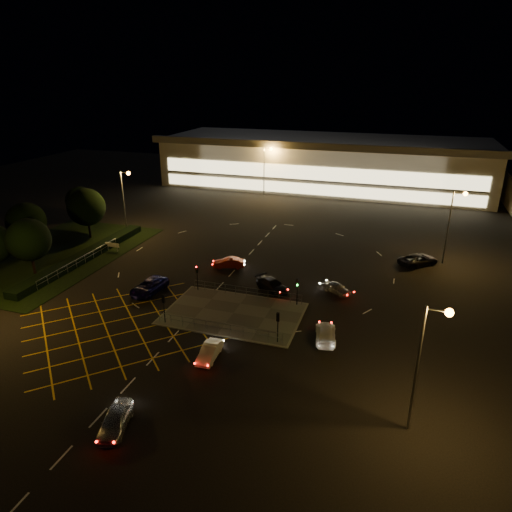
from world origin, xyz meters
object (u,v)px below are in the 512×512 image
(car_circ_red, at_px, (229,263))
(car_left_blue, at_px, (149,286))
(signal_sw, at_px, (164,303))
(car_approach_white, at_px, (326,333))
(car_east_grey, at_px, (418,260))
(signal_nw, at_px, (197,272))
(car_queue_white, at_px, (210,352))
(signal_se, at_px, (278,321))
(signal_ne, at_px, (297,286))
(car_right_silver, at_px, (337,288))
(car_far_dkgrey, at_px, (272,285))
(car_near_silver, at_px, (115,420))

(car_circ_red, bearing_deg, car_left_blue, -50.14)
(signal_sw, xyz_separation_m, car_approach_white, (16.24, 2.02, -1.68))
(car_east_grey, bearing_deg, signal_nw, 80.29)
(signal_nw, relative_size, car_left_blue, 0.58)
(signal_sw, relative_size, car_left_blue, 0.58)
(signal_nw, bearing_deg, signal_sw, -90.00)
(car_queue_white, bearing_deg, car_left_blue, 136.83)
(signal_nw, distance_m, car_east_grey, 29.72)
(car_east_grey, bearing_deg, signal_se, 109.19)
(signal_ne, distance_m, car_right_silver, 6.10)
(signal_se, bearing_deg, signal_nw, -33.65)
(signal_ne, bearing_deg, car_far_dkgrey, 141.86)
(signal_sw, height_order, signal_nw, same)
(signal_nw, bearing_deg, car_near_silver, -80.16)
(signal_nw, relative_size, car_near_silver, 0.73)
(signal_nw, relative_size, car_right_silver, 0.87)
(signal_sw, distance_m, car_far_dkgrey, 13.80)
(car_near_silver, height_order, car_circ_red, car_near_silver)
(signal_ne, xyz_separation_m, car_right_silver, (3.68, 4.54, -1.75))
(car_near_silver, xyz_separation_m, car_far_dkgrey, (4.42, 25.38, -0.05))
(signal_sw, xyz_separation_m, car_right_silver, (15.68, 12.53, -1.75))
(signal_nw, bearing_deg, car_right_silver, 16.15)
(signal_nw, relative_size, car_circ_red, 0.77)
(car_queue_white, relative_size, car_left_blue, 0.72)
(car_near_silver, height_order, car_approach_white, car_near_silver)
(car_near_silver, distance_m, car_queue_white, 10.64)
(car_east_grey, bearing_deg, car_far_dkgrey, 86.11)
(car_approach_white, bearing_deg, car_far_dkgrey, -59.05)
(signal_ne, distance_m, car_far_dkgrey, 4.97)
(car_queue_white, relative_size, car_east_grey, 0.70)
(car_queue_white, height_order, car_right_silver, car_queue_white)
(car_far_dkgrey, xyz_separation_m, car_east_grey, (16.49, 13.40, 0.09))
(car_far_dkgrey, relative_size, car_circ_red, 1.16)
(signal_sw, height_order, car_left_blue, signal_sw)
(signal_ne, distance_m, car_circ_red, 13.56)
(signal_se, distance_m, car_circ_red, 19.23)
(signal_sw, distance_m, signal_ne, 14.41)
(car_circ_red, bearing_deg, signal_ne, 37.36)
(car_queue_white, bearing_deg, car_right_silver, 59.01)
(signal_nw, xyz_separation_m, car_left_blue, (-5.24, -2.16, -1.62))
(signal_nw, distance_m, car_queue_white, 14.15)
(car_east_grey, bearing_deg, car_near_silver, 108.67)
(car_near_silver, distance_m, car_right_silver, 29.48)
(car_far_dkgrey, bearing_deg, signal_ne, -93.72)
(car_right_silver, distance_m, car_circ_red, 15.07)
(signal_se, height_order, car_circ_red, signal_se)
(car_left_blue, relative_size, car_approach_white, 1.15)
(signal_ne, bearing_deg, signal_sw, -146.35)
(signal_sw, relative_size, signal_se, 1.00)
(car_approach_white, bearing_deg, signal_sw, -3.77)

